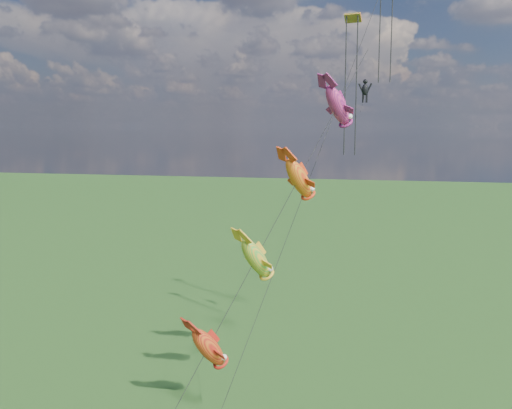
# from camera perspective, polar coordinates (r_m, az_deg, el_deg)

# --- Properties ---
(fish_windsock_rig) EXTENTS (9.38, 13.05, 20.22)m
(fish_windsock_rig) POSITION_cam_1_polar(r_m,az_deg,el_deg) (28.51, 2.16, -1.38)
(fish_windsock_rig) COLOR brown
(fish_windsock_rig) RESTS_ON ground
(parafoil_rig) EXTENTS (8.83, 15.76, 27.95)m
(parafoil_rig) POSITION_cam_1_polar(r_m,az_deg,el_deg) (38.88, 10.67, 13.52)
(parafoil_rig) COLOR brown
(parafoil_rig) RESTS_ON ground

